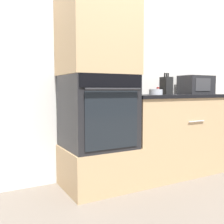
# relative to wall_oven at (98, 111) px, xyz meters

# --- Properties ---
(ground_plane) EXTENTS (12.00, 12.00, 0.00)m
(ground_plane) POSITION_rel_wall_oven_xyz_m (0.33, -0.30, -0.76)
(ground_plane) COLOR #6B6056
(wall_back) EXTENTS (8.00, 0.05, 2.50)m
(wall_back) POSITION_rel_wall_oven_xyz_m (0.33, 0.33, 0.49)
(wall_back) COLOR silver
(wall_back) RESTS_ON ground_plane
(oven_cabinet_base) EXTENTS (0.66, 0.60, 0.41)m
(oven_cabinet_base) POSITION_rel_wall_oven_xyz_m (0.00, 0.00, -0.55)
(oven_cabinet_base) COLOR tan
(oven_cabinet_base) RESTS_ON ground_plane
(wall_oven) EXTENTS (0.64, 0.64, 0.70)m
(wall_oven) POSITION_rel_wall_oven_xyz_m (0.00, 0.00, 0.00)
(wall_oven) COLOR black
(wall_oven) RESTS_ON oven_cabinet_base
(oven_cabinet_upper) EXTENTS (0.66, 0.60, 0.77)m
(oven_cabinet_upper) POSITION_rel_wall_oven_xyz_m (0.00, 0.00, 0.73)
(oven_cabinet_upper) COLOR tan
(oven_cabinet_upper) RESTS_ON wall_oven
(counter_unit) EXTENTS (1.39, 0.63, 0.92)m
(counter_unit) POSITION_rel_wall_oven_xyz_m (1.02, 0.00, -0.30)
(counter_unit) COLOR tan
(counter_unit) RESTS_ON ground_plane
(microwave) EXTENTS (0.41, 0.27, 0.23)m
(microwave) POSITION_rel_wall_oven_xyz_m (1.45, 0.12, 0.27)
(microwave) COLOR #232326
(microwave) RESTS_ON counter_unit
(knife_block) EXTENTS (0.10, 0.12, 0.24)m
(knife_block) POSITION_rel_wall_oven_xyz_m (0.86, 0.00, 0.26)
(knife_block) COLOR black
(knife_block) RESTS_ON counter_unit
(bowl) EXTENTS (0.14, 0.14, 0.06)m
(bowl) POSITION_rel_wall_oven_xyz_m (0.62, -0.11, 0.19)
(bowl) COLOR silver
(bowl) RESTS_ON counter_unit
(condiment_jar_near) EXTENTS (0.05, 0.05, 0.08)m
(condiment_jar_near) POSITION_rel_wall_oven_xyz_m (0.90, 0.19, 0.20)
(condiment_jar_near) COLOR silver
(condiment_jar_near) RESTS_ON counter_unit
(condiment_jar_mid) EXTENTS (0.04, 0.04, 0.10)m
(condiment_jar_mid) POSITION_rel_wall_oven_xyz_m (0.44, 0.14, 0.21)
(condiment_jar_mid) COLOR brown
(condiment_jar_mid) RESTS_ON counter_unit
(condiment_jar_far) EXTENTS (0.05, 0.05, 0.06)m
(condiment_jar_far) POSITION_rel_wall_oven_xyz_m (0.49, 0.04, 0.19)
(condiment_jar_far) COLOR silver
(condiment_jar_far) RESTS_ON counter_unit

